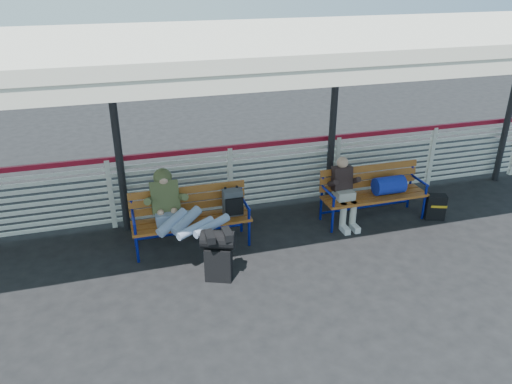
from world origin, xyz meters
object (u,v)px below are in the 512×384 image
object	(u,v)px
luggage_stack	(218,253)
traveler_man	(184,217)
bench_left	(201,210)
suitcase_side	(435,207)
companion_person	(344,191)
bench_right	(379,187)

from	to	relation	value
luggage_stack	traveler_man	size ratio (longest dim) A/B	0.46
luggage_stack	bench_left	world-z (taller)	bench_left
bench_left	traveler_man	distance (m)	0.48
suitcase_side	bench_left	bearing A→B (deg)	-164.20
luggage_stack	traveler_man	xyz separation A→B (m)	(-0.35, 0.69, 0.27)
luggage_stack	companion_person	xyz separation A→B (m)	(2.36, 1.01, 0.18)
suitcase_side	bench_right	bearing A→B (deg)	-177.91
bench_left	traveler_man	bearing A→B (deg)	-130.98
bench_right	traveler_man	distance (m)	3.38
luggage_stack	suitcase_side	bearing A→B (deg)	32.28
bench_left	companion_person	world-z (taller)	companion_person
bench_right	suitcase_side	xyz separation A→B (m)	(0.95, -0.31, -0.36)
bench_right	traveler_man	world-z (taller)	traveler_man
companion_person	luggage_stack	bearing A→B (deg)	-156.88
luggage_stack	suitcase_side	world-z (taller)	luggage_stack
bench_left	suitcase_side	size ratio (longest dim) A/B	4.05
traveler_man	companion_person	distance (m)	2.72
bench_left	luggage_stack	bearing A→B (deg)	-87.78
bench_left	suitcase_side	bearing A→B (deg)	-4.69
suitcase_side	companion_person	bearing A→B (deg)	-170.06
companion_person	suitcase_side	size ratio (longest dim) A/B	2.58
luggage_stack	bench_right	size ratio (longest dim) A/B	0.42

